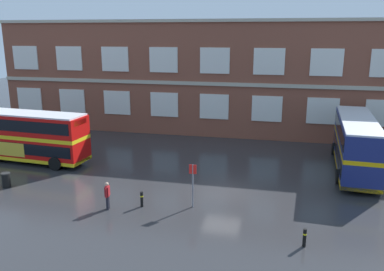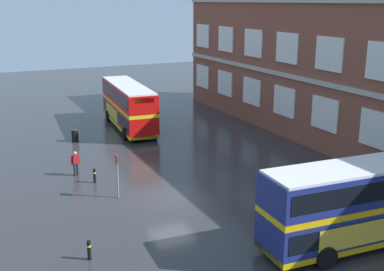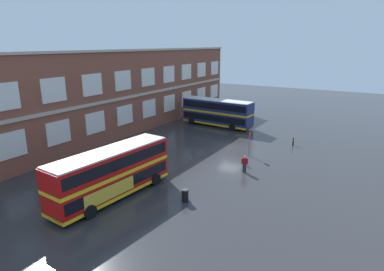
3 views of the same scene
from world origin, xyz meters
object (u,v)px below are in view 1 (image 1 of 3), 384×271
Objects in this scene: waiting_passenger at (107,195)px; double_decker_middle at (356,143)px; safety_bollard_east at (142,199)px; safety_bollard_west at (305,237)px; bus_stand_flag at (193,182)px; station_litter_bin at (6,180)px; double_decker_near at (23,135)px.

double_decker_middle is at bearing 34.79° from waiting_passenger.
waiting_passenger is 1.79× the size of safety_bollard_east.
safety_bollard_west is 9.81m from safety_bollard_east.
safety_bollard_west and safety_bollard_east have the same top height.
double_decker_middle is 16.91m from safety_bollard_east.
double_decker_middle reaches higher than safety_bollard_east.
waiting_passenger is (-15.44, -10.73, -1.22)m from double_decker_middle.
bus_stand_flag is at bearing 152.57° from safety_bollard_west.
bus_stand_flag is at bearing -138.61° from double_decker_middle.
station_litter_bin is at bearing 169.51° from safety_bollard_west.
double_decker_near reaches higher than station_litter_bin.
safety_bollard_east is (-9.44, 2.68, 0.00)m from safety_bollard_west.
double_decker_near is at bearing 157.41° from safety_bollard_west.
waiting_passenger is at bearing -11.82° from station_litter_bin.
bus_stand_flag is at bearing 12.09° from safety_bollard_east.
double_decker_middle is 4.12× the size of bus_stand_flag.
safety_bollard_west is at bearing -9.51° from waiting_passenger.
safety_bollard_west is at bearing -22.59° from double_decker_near.
double_decker_middle reaches higher than safety_bollard_west.
double_decker_middle is at bearing 36.22° from safety_bollard_east.
bus_stand_flag is 13.20m from station_litter_bin.
station_litter_bin is 10.17m from safety_bollard_east.
double_decker_middle is at bearing 41.39° from bus_stand_flag.
bus_stand_flag reaches higher than station_litter_bin.
waiting_passenger is at bearing -163.69° from bus_stand_flag.
waiting_passenger is 8.44m from station_litter_bin.
waiting_passenger is 1.79× the size of safety_bollard_west.
waiting_passenger is at bearing -145.21° from double_decker_middle.
double_decker_middle is at bearing 20.80° from station_litter_bin.
double_decker_middle is 14.07m from bus_stand_flag.
safety_bollard_east is (-3.03, -0.65, -1.14)m from bus_stand_flag.
bus_stand_flag is 2.62× the size of station_litter_bin.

